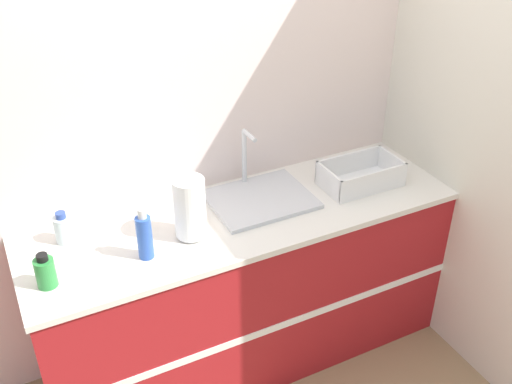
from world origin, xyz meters
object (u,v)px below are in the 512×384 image
dish_rack (360,177)px  bottle_blue (144,236)px  paper_towel_roll (190,208)px  bottle_clear (63,229)px  sink (259,197)px  bottle_green (45,272)px

dish_rack → bottle_blue: bottle_blue is taller
paper_towel_roll → dish_rack: size_ratio=0.73×
paper_towel_roll → bottle_clear: (-0.51, 0.21, -0.08)m
dish_rack → bottle_blue: bearing=-175.7°
paper_towel_roll → bottle_blue: bearing=-166.2°
bottle_blue → dish_rack: bearing=4.3°
sink → paper_towel_roll: 0.44m
dish_rack → bottle_clear: bottle_clear is taller
sink → bottle_clear: sink is taller
paper_towel_roll → bottle_clear: 0.55m
dish_rack → bottle_green: 1.55m
bottle_blue → bottle_clear: bottle_blue is taller
dish_rack → bottle_blue: (-1.14, -0.09, 0.06)m
dish_rack → bottle_green: (-1.55, -0.09, 0.02)m
paper_towel_roll → dish_rack: 0.92m
paper_towel_roll → bottle_blue: paper_towel_roll is taller
sink → dish_rack: sink is taller
paper_towel_roll → bottle_clear: bearing=157.5°
paper_towel_roll → bottle_blue: size_ratio=1.20×
bottle_clear → paper_towel_roll: bearing=-22.5°
paper_towel_roll → bottle_clear: paper_towel_roll is taller
dish_rack → bottle_green: bottle_green is taller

